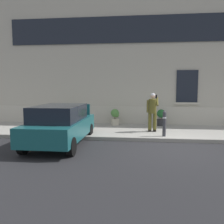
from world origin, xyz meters
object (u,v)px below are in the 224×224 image
at_px(planter_olive, 70,116).
at_px(planter_charcoal, 161,117).
at_px(bollard_near_person, 164,123).
at_px(hatchback_car_teal, 61,124).
at_px(person_on_phone, 153,110).
at_px(planter_cream, 115,117).

height_order(planter_olive, planter_charcoal, same).
distance_m(bollard_near_person, planter_charcoal, 2.72).
distance_m(hatchback_car_teal, person_on_phone, 4.19).
height_order(person_on_phone, planter_cream, person_on_phone).
height_order(hatchback_car_teal, planter_charcoal, hatchback_car_teal).
distance_m(hatchback_car_teal, planter_cream, 4.30).
bearing_deg(person_on_phone, planter_cream, 132.30).
bearing_deg(planter_charcoal, person_on_phone, -107.48).
xyz_separation_m(planter_olive, planter_cream, (2.41, 0.07, 0.00)).
bearing_deg(planter_olive, planter_charcoal, 1.53).
bearing_deg(person_on_phone, planter_charcoal, 67.07).
height_order(planter_cream, planter_charcoal, same).
xyz_separation_m(planter_cream, planter_charcoal, (2.41, 0.06, 0.00)).
bearing_deg(planter_cream, hatchback_car_teal, -112.39).
height_order(bollard_near_person, planter_cream, bollard_near_person).
bearing_deg(hatchback_car_teal, bollard_near_person, 18.55).
bearing_deg(hatchback_car_teal, planter_olive, 101.28).
bearing_deg(bollard_near_person, planter_charcoal, 87.53).
relative_size(person_on_phone, planter_charcoal, 2.03).
relative_size(planter_olive, planter_cream, 1.00).
bearing_deg(person_on_phone, bollard_near_person, -71.11).
distance_m(bollard_near_person, person_on_phone, 1.14).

